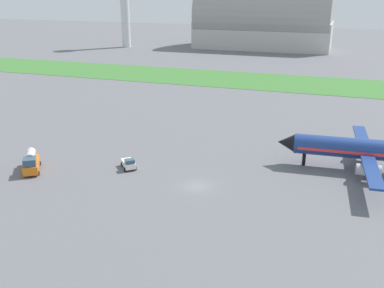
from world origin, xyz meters
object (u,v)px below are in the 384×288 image
at_px(fuel_truck_midfield, 31,162).
at_px(control_tower, 124,0).
at_px(airplane_midfield_jet, 367,150).
at_px(pushback_tug_near_gate, 129,163).

bearing_deg(fuel_truck_midfield, control_tower, 166.98).
xyz_separation_m(airplane_midfield_jet, pushback_tug_near_gate, (-38.09, -11.99, -2.90)).
bearing_deg(fuel_truck_midfield, pushback_tug_near_gate, 78.34).
bearing_deg(pushback_tug_near_gate, control_tower, 166.68).
height_order(airplane_midfield_jet, fuel_truck_midfield, airplane_midfield_jet).
xyz_separation_m(pushback_tug_near_gate, control_tower, (-74.40, 145.90, 22.46)).
xyz_separation_m(airplane_midfield_jet, fuel_truck_midfield, (-53.13, -18.27, -2.23)).
distance_m(airplane_midfield_jet, control_tower, 175.98).
bearing_deg(airplane_midfield_jet, fuel_truck_midfield, 14.93).
height_order(pushback_tug_near_gate, control_tower, control_tower).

